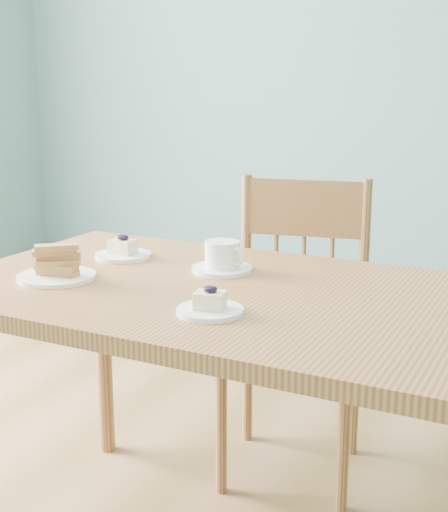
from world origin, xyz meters
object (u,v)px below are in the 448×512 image
object	(u,v)px
dining_table	(230,318)
cheesecake_plate_far	(123,252)
dining_chair	(295,327)
cheesecake_plate_near	(210,306)
coffee_cup	(223,259)
biscotti_plate	(56,267)

from	to	relation	value
dining_table	cheesecake_plate_far	world-z (taller)	cheesecake_plate_far
dining_chair	cheesecake_plate_near	world-z (taller)	dining_chair
dining_chair	cheesecake_plate_far	bearing A→B (deg)	-144.38
coffee_cup	biscotti_plate	world-z (taller)	biscotti_plate
dining_chair	coffee_cup	size ratio (longest dim) A/B	5.93
cheesecake_plate_near	biscotti_plate	xyz separation A→B (m)	(-0.45, 0.07, 0.01)
dining_chair	coffee_cup	bearing A→B (deg)	-109.01
coffee_cup	dining_table	bearing A→B (deg)	-45.02
dining_table	dining_chair	distance (m)	0.55
dining_chair	biscotti_plate	xyz separation A→B (m)	(-0.38, -0.63, 0.29)
dining_table	cheesecake_plate_far	bearing A→B (deg)	161.20
dining_table	biscotti_plate	bearing A→B (deg)	-164.15
coffee_cup	cheesecake_plate_near	bearing A→B (deg)	-56.22
cheesecake_plate_far	biscotti_plate	bearing A→B (deg)	-95.43
dining_table	cheesecake_plate_near	distance (m)	0.21
cheesecake_plate_far	biscotti_plate	xyz separation A→B (m)	(-0.02, -0.25, 0.01)
cheesecake_plate_near	biscotti_plate	size ratio (longest dim) A/B	0.74
dining_chair	cheesecake_plate_far	xyz separation A→B (m)	(-0.36, -0.38, 0.28)
dining_chair	biscotti_plate	bearing A→B (deg)	-132.32
dining_table	cheesecake_plate_near	bearing A→B (deg)	-76.47
dining_table	coffee_cup	xyz separation A→B (m)	(-0.08, 0.13, 0.10)
cheesecake_plate_far	biscotti_plate	world-z (taller)	biscotti_plate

